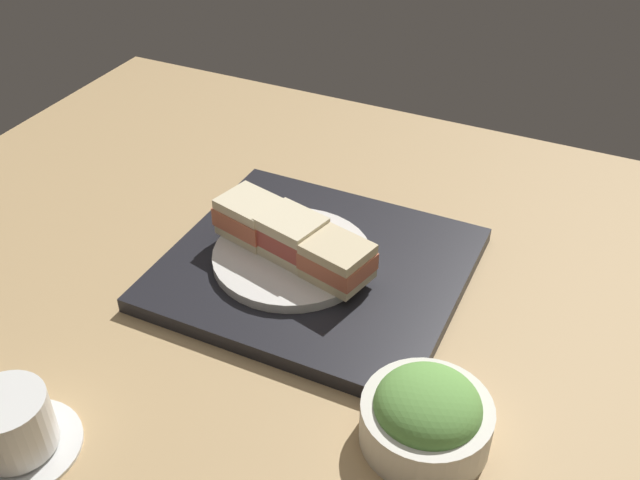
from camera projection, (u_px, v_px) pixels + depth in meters
The scene contains 8 objects.
ground_plane at pixel (343, 297), 94.19cm from camera, with size 140.00×100.00×3.00cm, color tan.
serving_tray at pixel (316, 268), 94.89cm from camera, with size 37.39×33.91×2.05cm, color black.
sandwich_plate at pixel (291, 257), 94.03cm from camera, with size 20.58×20.58×1.30cm, color silver.
sandwich_near at pixel (334, 260), 88.60cm from camera, with size 9.13×7.98×4.87cm.
sandwich_middle at pixel (291, 236), 92.04cm from camera, with size 9.24×8.00×5.37cm.
sandwich_far at pixel (251, 217), 95.68cm from camera, with size 9.27×8.27×5.24cm.
salad_bowl at pixel (427, 415), 72.30cm from camera, with size 13.28×13.28×7.78cm.
coffee_cup at pixel (12, 426), 71.46cm from camera, with size 12.82×12.33×7.12cm.
Camera 1 is at (-27.82, 65.56, 60.65)cm, focal length 40.93 mm.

